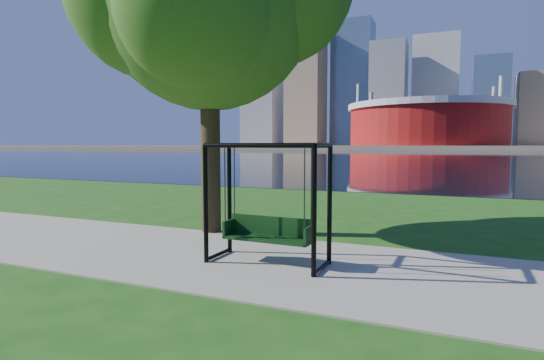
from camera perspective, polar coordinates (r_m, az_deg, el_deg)
The scene contains 7 objects.
ground at distance 8.52m, azimuth 0.50°, elevation -10.20°, with size 900.00×900.00×0.00m, color #1E5114.
path at distance 8.08m, azimuth -0.89°, elevation -10.94°, with size 120.00×4.00×0.03m, color #9E937F.
river at distance 109.68m, azimuth 21.43°, elevation 3.23°, with size 900.00×180.00×0.02m, color black.
far_bank at distance 313.63m, azimuth 22.53°, elevation 4.12°, with size 900.00×228.00×2.00m, color #937F60.
stadium at distance 243.26m, azimuth 20.08°, elevation 7.25°, with size 83.00×83.00×32.00m.
skyline at distance 328.82m, azimuth 21.99°, elevation 10.24°, with size 392.00×66.00×96.50m.
swing at distance 7.76m, azimuth -0.56°, elevation -3.55°, with size 2.21×1.01×2.23m.
Camera 1 is at (3.16, -7.61, 2.19)m, focal length 28.00 mm.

